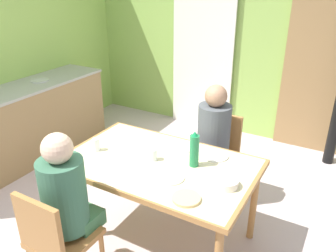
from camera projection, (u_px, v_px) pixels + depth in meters
name	position (u px, v px, depth m)	size (l,w,h in m)	color
ground_plane	(120.00, 229.00, 3.07)	(6.68, 6.68, 0.00)	#C3B0B1
wall_back	(231.00, 33.00, 4.54)	(4.43, 0.10, 2.74)	#93BD56
wall_left	(0.00, 42.00, 3.97)	(0.10, 3.86, 2.74)	#95BF56
door_wooden	(317.00, 73.00, 4.11)	(0.80, 0.05, 2.00)	#977348
curtain_panel	(203.00, 48.00, 4.72)	(0.90, 0.03, 2.30)	white
kitchen_counter	(23.00, 124.00, 4.09)	(0.61, 2.27, 0.91)	#94744B
dining_table	(159.00, 170.00, 2.70)	(1.50, 0.93, 0.76)	#A7723C
chair_near_diner	(56.00, 239.00, 2.27)	(0.40, 0.40, 0.87)	#A7723C
chair_far_diner	(217.00, 152.00, 3.35)	(0.40, 0.40, 0.87)	#A7723C
person_near_diner	(65.00, 193.00, 2.26)	(0.30, 0.37, 0.77)	#3B6F47
person_far_diner	(213.00, 131.00, 3.12)	(0.30, 0.37, 0.77)	#515355
water_bottle_green_near	(194.00, 150.00, 2.57)	(0.07, 0.07, 0.29)	#1F7945
serving_bowl_center	(226.00, 183.00, 2.36)	(0.17, 0.17, 0.06)	silver
dinner_plate_near_left	(170.00, 177.00, 2.46)	(0.21, 0.21, 0.01)	white
dinner_plate_near_right	(185.00, 146.00, 2.89)	(0.20, 0.20, 0.01)	white
dinner_plate_far_center	(215.00, 155.00, 2.75)	(0.22, 0.22, 0.01)	white
drinking_glass_by_near_diner	(153.00, 155.00, 2.68)	(0.06, 0.06, 0.10)	silver
drinking_glass_by_far_diner	(96.00, 144.00, 2.82)	(0.06, 0.06, 0.11)	silver
bread_plate_sliced	(186.00, 198.00, 2.23)	(0.19, 0.19, 0.02)	#DBB77A
cutlery_knife_near	(157.00, 140.00, 3.02)	(0.15, 0.02, 0.00)	silver
cutlery_fork_near	(113.00, 134.00, 3.12)	(0.15, 0.02, 0.00)	silver
cutlery_knife_far	(135.00, 132.00, 3.17)	(0.15, 0.02, 0.00)	silver
cutlery_fork_far	(71.00, 161.00, 2.67)	(0.15, 0.02, 0.00)	silver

